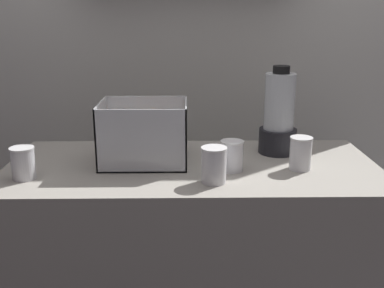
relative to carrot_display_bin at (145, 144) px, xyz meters
name	(u,v)px	position (x,y,z in m)	size (l,w,h in m)	color
counter	(192,269)	(0.18, -0.03, -0.52)	(1.40, 0.64, 0.90)	#9E998E
back_wall_unit	(189,49)	(0.18, 0.73, 0.29)	(2.60, 0.24, 2.50)	silver
carrot_display_bin	(145,144)	(0.00, 0.00, 0.00)	(0.32, 0.26, 0.23)	white
blender_pitcher	(279,118)	(0.53, 0.11, 0.08)	(0.15, 0.15, 0.35)	black
juice_cup_carrot_far_left	(23,165)	(-0.40, -0.17, -0.02)	(0.08, 0.08, 0.11)	white
juice_cup_beet_left	(214,166)	(0.25, -0.22, -0.01)	(0.09, 0.09, 0.12)	white
juice_cup_orange_middle	(232,157)	(0.32, -0.10, -0.02)	(0.09, 0.09, 0.11)	white
juice_cup_pomegranate_right	(300,155)	(0.57, -0.09, -0.02)	(0.08, 0.08, 0.12)	white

